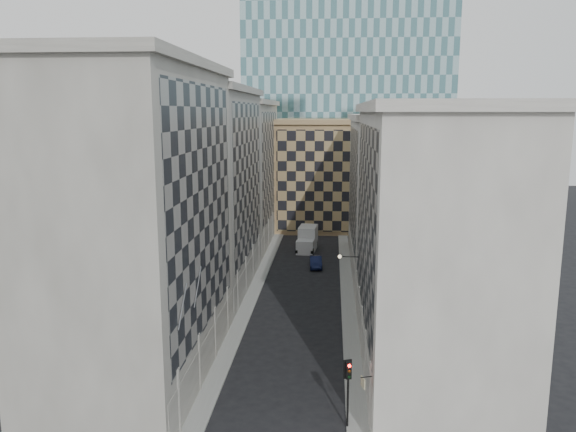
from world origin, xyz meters
The scene contains 15 objects.
sidewalk_west centered at (-5.25, 30.00, 0.07)m, with size 1.50×100.00×0.15m, color gray.
sidewalk_east centered at (5.25, 30.00, 0.07)m, with size 1.50×100.00×0.15m, color gray.
bldg_left_a centered at (-10.88, 11.00, 11.82)m, with size 10.80×22.80×23.70m.
bldg_left_b centered at (-10.88, 33.00, 11.32)m, with size 10.80×22.80×22.70m.
bldg_left_c centered at (-10.88, 55.00, 10.83)m, with size 10.80×22.80×21.70m.
bldg_right_a centered at (10.88, 15.00, 10.32)m, with size 10.80×26.80×20.70m.
bldg_right_b centered at (10.89, 42.00, 9.85)m, with size 10.80×28.80×19.70m.
tan_block centered at (2.00, 67.90, 9.44)m, with size 16.80×14.80×18.80m.
church_tower centered at (0.00, 82.00, 26.95)m, with size 7.20×7.20×51.50m.
flagpoles_left centered at (-5.90, 6.00, 8.00)m, with size 0.10×6.33×2.33m.
bracket_lamp centered at (4.38, 24.00, 6.20)m, with size 1.98×0.36×0.36m.
traffic_light centered at (4.55, 4.22, 3.35)m, with size 0.55×0.54×4.47m.
box_truck centered at (-0.14, 51.29, 1.48)m, with size 3.05×6.40×3.40m.
dark_car centered at (1.39, 41.92, 0.72)m, with size 1.53×4.39×1.45m, color #0F1637.
shop_sign centered at (5.42, 3.00, 3.84)m, with size 0.73×0.64×0.73m.
Camera 1 is at (3.34, -28.93, 20.00)m, focal length 35.00 mm.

